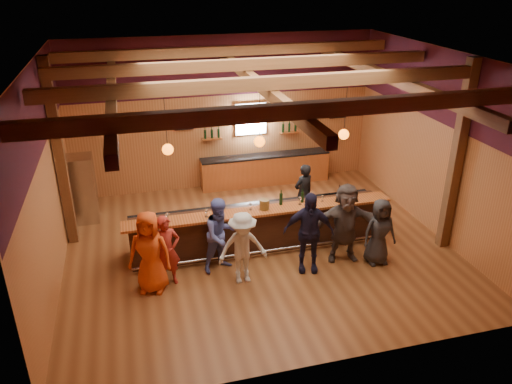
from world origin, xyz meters
TOP-DOWN VIEW (x-y plane):
  - room at (0.00, 0.06)m, footprint 9.04×9.00m
  - bar_counter at (0.02, 0.15)m, footprint 6.30×1.07m
  - back_bar_cabinet at (1.20, 3.72)m, footprint 4.00×0.52m
  - window at (0.80, 3.95)m, footprint 0.95×0.09m
  - framed_pictures at (1.67, 3.94)m, footprint 5.35×0.05m
  - wine_shelves at (0.80, 3.88)m, footprint 3.00×0.18m
  - pendant_lights at (0.00, 0.00)m, footprint 4.24×0.24m
  - stainless_fridge at (-4.10, 2.60)m, footprint 0.70×0.70m
  - customer_orange at (-2.60, -1.05)m, footprint 1.01×0.82m
  - customer_redvest at (-2.25, -0.92)m, footprint 0.64×0.48m
  - customer_denim at (-1.04, -0.65)m, footprint 1.01×0.90m
  - customer_white at (-0.70, -1.25)m, footprint 1.07×0.62m
  - customer_navy at (0.79, -1.16)m, footprint 1.18×0.73m
  - customer_brown at (1.74, -0.97)m, footprint 1.81×0.84m
  - customer_dark at (2.44, -1.29)m, footprint 0.78×0.51m
  - bartender at (1.48, 1.06)m, footprint 0.69×0.57m
  - ice_bucket at (0.08, -0.16)m, footprint 0.22×0.22m
  - bottle_a at (0.52, -0.02)m, footprint 0.08×0.08m
  - bottle_b at (1.05, -0.03)m, footprint 0.07×0.07m
  - glass_a at (-2.71, -0.23)m, footprint 0.09×0.09m
  - glass_b at (-2.13, -0.18)m, footprint 0.09×0.09m
  - glass_c at (-1.28, -0.20)m, footprint 0.08×0.08m
  - glass_d at (-1.05, -0.27)m, footprint 0.08×0.08m
  - glass_e at (-0.24, -0.11)m, footprint 0.08×0.08m
  - glass_f at (0.95, -0.13)m, footprint 0.09×0.09m
  - glass_g at (1.52, -0.11)m, footprint 0.07×0.07m
  - glass_h at (2.15, -0.21)m, footprint 0.08×0.08m

SIDE VIEW (x-z plane):
  - back_bar_cabinet at x=1.20m, z-range 0.00..0.95m
  - bar_counter at x=0.02m, z-range -0.03..1.08m
  - customer_dark at x=2.44m, z-range 0.00..1.57m
  - customer_redvest at x=-2.25m, z-range 0.00..1.59m
  - bartender at x=1.48m, z-range 0.00..1.61m
  - customer_white at x=-0.70m, z-range 0.00..1.63m
  - customer_denim at x=-1.04m, z-range 0.00..1.72m
  - customer_orange at x=-2.60m, z-range 0.00..1.79m
  - stainless_fridge at x=-4.10m, z-range 0.00..1.80m
  - customer_navy at x=0.79m, z-range 0.00..1.88m
  - customer_brown at x=1.74m, z-range 0.00..1.88m
  - glass_g at x=1.52m, z-range 1.14..1.30m
  - ice_bucket at x=0.08m, z-range 1.11..1.35m
  - glass_e at x=-0.24m, z-range 1.15..1.32m
  - glass_h at x=2.15m, z-range 1.15..1.33m
  - glass_d at x=-1.05m, z-range 1.15..1.33m
  - bottle_b at x=1.05m, z-range 1.07..1.41m
  - glass_c at x=-1.28m, z-range 1.15..1.34m
  - glass_f at x=0.95m, z-range 1.15..1.35m
  - glass_a at x=-2.71m, z-range 1.15..1.35m
  - glass_b at x=-2.13m, z-range 1.15..1.35m
  - bottle_a at x=0.52m, z-range 1.07..1.44m
  - wine_shelves at x=0.80m, z-range 1.47..1.77m
  - window at x=0.80m, z-range 1.57..2.52m
  - framed_pictures at x=1.67m, z-range 1.88..2.33m
  - pendant_lights at x=0.00m, z-range 2.02..3.39m
  - room at x=0.00m, z-range 0.95..5.47m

